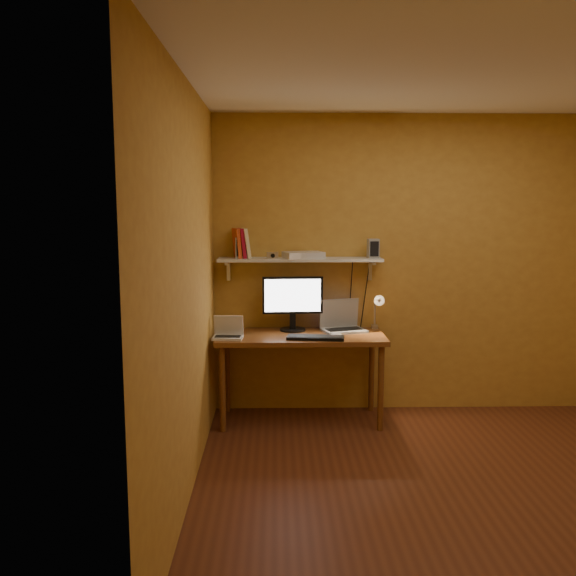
{
  "coord_description": "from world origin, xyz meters",
  "views": [
    {
      "loc": [
        -1.16,
        -3.71,
        1.84
      ],
      "look_at": [
        -1.06,
        1.18,
        1.16
      ],
      "focal_mm": 38.0,
      "sensor_mm": 36.0,
      "label": 1
    }
  ],
  "objects_px": {
    "laptop": "(342,322)",
    "netbook": "(228,332)",
    "speaker_left": "(241,248)",
    "shelf_camera": "(272,255)",
    "monitor": "(293,300)",
    "mouse": "(336,335)",
    "desk": "(301,344)",
    "wall_shelf": "(300,260)",
    "speaker_right": "(373,248)",
    "desk_lamp": "(377,307)",
    "router": "(303,255)",
    "keyboard": "(316,338)"
  },
  "relations": [
    {
      "from": "desk",
      "to": "netbook",
      "type": "bearing_deg",
      "value": -168.01
    },
    {
      "from": "router",
      "to": "desk_lamp",
      "type": "bearing_deg",
      "value": -5.59
    },
    {
      "from": "desk",
      "to": "shelf_camera",
      "type": "xyz_separation_m",
      "value": [
        -0.24,
        0.12,
        0.74
      ]
    },
    {
      "from": "desk_lamp",
      "to": "router",
      "type": "xyz_separation_m",
      "value": [
        -0.63,
        0.06,
        0.44
      ]
    },
    {
      "from": "keyboard",
      "to": "speaker_left",
      "type": "bearing_deg",
      "value": 157.0
    },
    {
      "from": "keyboard",
      "to": "mouse",
      "type": "height_order",
      "value": "mouse"
    },
    {
      "from": "desk",
      "to": "netbook",
      "type": "relative_size",
      "value": 5.6
    },
    {
      "from": "laptop",
      "to": "desk_lamp",
      "type": "bearing_deg",
      "value": -22.59
    },
    {
      "from": "laptop",
      "to": "shelf_camera",
      "type": "height_order",
      "value": "shelf_camera"
    },
    {
      "from": "netbook",
      "to": "shelf_camera",
      "type": "distance_m",
      "value": 0.74
    },
    {
      "from": "laptop",
      "to": "desk_lamp",
      "type": "height_order",
      "value": "desk_lamp"
    },
    {
      "from": "monitor",
      "to": "laptop",
      "type": "height_order",
      "value": "monitor"
    },
    {
      "from": "netbook",
      "to": "keyboard",
      "type": "height_order",
      "value": "netbook"
    },
    {
      "from": "desk",
      "to": "mouse",
      "type": "height_order",
      "value": "mouse"
    },
    {
      "from": "laptop",
      "to": "shelf_camera",
      "type": "xyz_separation_m",
      "value": [
        -0.6,
        -0.04,
        0.58
      ]
    },
    {
      "from": "monitor",
      "to": "mouse",
      "type": "xyz_separation_m",
      "value": [
        0.34,
        -0.28,
        -0.24
      ]
    },
    {
      "from": "desk",
      "to": "laptop",
      "type": "relative_size",
      "value": 3.43
    },
    {
      "from": "wall_shelf",
      "to": "desk_lamp",
      "type": "distance_m",
      "value": 0.77
    },
    {
      "from": "monitor",
      "to": "desk_lamp",
      "type": "height_order",
      "value": "monitor"
    },
    {
      "from": "desk",
      "to": "router",
      "type": "xyz_separation_m",
      "value": [
        0.03,
        0.19,
        0.74
      ]
    },
    {
      "from": "monitor",
      "to": "speaker_right",
      "type": "xyz_separation_m",
      "value": [
        0.69,
        0.03,
        0.44
      ]
    },
    {
      "from": "netbook",
      "to": "keyboard",
      "type": "xyz_separation_m",
      "value": [
        0.71,
        -0.05,
        -0.04
      ]
    },
    {
      "from": "desk",
      "to": "netbook",
      "type": "distance_m",
      "value": 0.62
    },
    {
      "from": "wall_shelf",
      "to": "speaker_left",
      "type": "xyz_separation_m",
      "value": [
        -0.5,
        -0.01,
        0.11
      ]
    },
    {
      "from": "monitor",
      "to": "router",
      "type": "distance_m",
      "value": 0.4
    },
    {
      "from": "netbook",
      "to": "monitor",
      "type": "bearing_deg",
      "value": 31.6
    },
    {
      "from": "netbook",
      "to": "shelf_camera",
      "type": "relative_size",
      "value": 2.53
    },
    {
      "from": "laptop",
      "to": "netbook",
      "type": "height_order",
      "value": "laptop"
    },
    {
      "from": "keyboard",
      "to": "desk_lamp",
      "type": "height_order",
      "value": "desk_lamp"
    },
    {
      "from": "speaker_left",
      "to": "shelf_camera",
      "type": "relative_size",
      "value": 1.8
    },
    {
      "from": "laptop",
      "to": "shelf_camera",
      "type": "distance_m",
      "value": 0.83
    },
    {
      "from": "speaker_left",
      "to": "speaker_right",
      "type": "relative_size",
      "value": 1.09
    },
    {
      "from": "desk",
      "to": "speaker_left",
      "type": "distance_m",
      "value": 0.96
    },
    {
      "from": "laptop",
      "to": "shelf_camera",
      "type": "bearing_deg",
      "value": 167.53
    },
    {
      "from": "mouse",
      "to": "router",
      "type": "height_order",
      "value": "router"
    },
    {
      "from": "wall_shelf",
      "to": "monitor",
      "type": "xyz_separation_m",
      "value": [
        -0.06,
        -0.04,
        -0.35
      ]
    },
    {
      "from": "desk",
      "to": "shelf_camera",
      "type": "relative_size",
      "value": 14.19
    },
    {
      "from": "desk",
      "to": "keyboard",
      "type": "height_order",
      "value": "keyboard"
    },
    {
      "from": "shelf_camera",
      "to": "router",
      "type": "xyz_separation_m",
      "value": [
        0.26,
        0.07,
        -0.0
      ]
    },
    {
      "from": "laptop",
      "to": "netbook",
      "type": "xyz_separation_m",
      "value": [
        -0.96,
        -0.29,
        -0.02
      ]
    },
    {
      "from": "wall_shelf",
      "to": "speaker_right",
      "type": "relative_size",
      "value": 8.57
    },
    {
      "from": "mouse",
      "to": "router",
      "type": "relative_size",
      "value": 0.33
    },
    {
      "from": "desk_lamp",
      "to": "speaker_left",
      "type": "height_order",
      "value": "speaker_left"
    },
    {
      "from": "keyboard",
      "to": "router",
      "type": "relative_size",
      "value": 1.42
    },
    {
      "from": "laptop",
      "to": "keyboard",
      "type": "bearing_deg",
      "value": -142.41
    },
    {
      "from": "laptop",
      "to": "netbook",
      "type": "bearing_deg",
      "value": -179.48
    },
    {
      "from": "desk_lamp",
      "to": "router",
      "type": "relative_size",
      "value": 1.16
    },
    {
      "from": "router",
      "to": "laptop",
      "type": "bearing_deg",
      "value": -4.83
    },
    {
      "from": "desk",
      "to": "wall_shelf",
      "type": "distance_m",
      "value": 0.72
    },
    {
      "from": "router",
      "to": "keyboard",
      "type": "bearing_deg",
      "value": -77.0
    }
  ]
}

